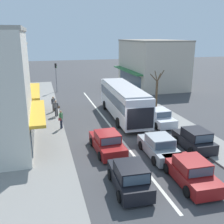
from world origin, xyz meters
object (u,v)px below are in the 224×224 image
object	(u,v)px
city_bus	(123,99)
sedan_adjacent_lane_trail	(107,143)
hatchback_queue_far_back	(130,177)
street_tree_right	(157,93)
traffic_light_downstreet	(56,73)
parked_sedan_kerb_second	(159,117)
pedestrian_browsing_midblock	(61,118)
sedan_behind_bus_near	(191,172)
sedan_queue_gap_filler	(159,147)
pedestrian_far_walker	(54,103)
parked_hatchback_kerb_front	(194,140)
pedestrian_with_handbag_near	(56,107)

from	to	relation	value
city_bus	sedan_adjacent_lane_trail	distance (m)	8.36
hatchback_queue_far_back	street_tree_right	bearing A→B (deg)	60.50
traffic_light_downstreet	sedan_adjacent_lane_trail	bearing A→B (deg)	-84.39
parked_sedan_kerb_second	pedestrian_browsing_midblock	world-z (taller)	pedestrian_browsing_midblock
sedan_behind_bus_near	sedan_queue_gap_filler	bearing A→B (deg)	93.58
traffic_light_downstreet	pedestrian_far_walker	bearing A→B (deg)	-95.46
traffic_light_downstreet	pedestrian_far_walker	distance (m)	10.80
pedestrian_browsing_midblock	parked_hatchback_kerb_front	bearing A→B (deg)	-35.82
sedan_adjacent_lane_trail	pedestrian_with_handbag_near	world-z (taller)	pedestrian_with_handbag_near
sedan_queue_gap_filler	street_tree_right	world-z (taller)	street_tree_right
sedan_adjacent_lane_trail	parked_hatchback_kerb_front	size ratio (longest dim) A/B	1.15
hatchback_queue_far_back	sedan_behind_bus_near	size ratio (longest dim) A/B	0.88
parked_sedan_kerb_second	pedestrian_far_walker	distance (m)	11.37
pedestrian_with_handbag_near	pedestrian_browsing_midblock	size ratio (longest dim) A/B	1.00
sedan_adjacent_lane_trail	parked_sedan_kerb_second	xyz separation A→B (m)	(6.17, 4.60, 0.00)
parked_hatchback_kerb_front	street_tree_right	xyz separation A→B (m)	(1.38, 9.78, 1.40)
hatchback_queue_far_back	pedestrian_browsing_midblock	world-z (taller)	pedestrian_browsing_midblock
parked_sedan_kerb_second	pedestrian_with_handbag_near	size ratio (longest dim) A/B	2.60
sedan_queue_gap_filler	pedestrian_browsing_midblock	world-z (taller)	pedestrian_browsing_midblock
street_tree_right	parked_sedan_kerb_second	bearing A→B (deg)	-110.68
sedan_behind_bus_near	parked_hatchback_kerb_front	bearing A→B (deg)	55.79
city_bus	sedan_queue_gap_filler	distance (m)	9.18
sedan_behind_bus_near	parked_sedan_kerb_second	bearing A→B (deg)	75.00
street_tree_right	pedestrian_far_walker	bearing A→B (deg)	166.83
hatchback_queue_far_back	street_tree_right	distance (m)	15.64
street_tree_right	sedan_adjacent_lane_trail	bearing A→B (deg)	-131.82
sedan_queue_gap_filler	pedestrian_with_handbag_near	distance (m)	12.56
traffic_light_downstreet	pedestrian_with_handbag_near	world-z (taller)	traffic_light_downstreet
pedestrian_far_walker	sedan_adjacent_lane_trail	bearing A→B (deg)	-74.18
hatchback_queue_far_back	pedestrian_far_walker	xyz separation A→B (m)	(-3.14, 16.09, 0.36)
sedan_queue_gap_filler	hatchback_queue_far_back	world-z (taller)	hatchback_queue_far_back
pedestrian_browsing_midblock	pedestrian_far_walker	distance (m)	5.75
sedan_adjacent_lane_trail	parked_hatchback_kerb_front	bearing A→B (deg)	-10.95
parked_sedan_kerb_second	pedestrian_with_handbag_near	world-z (taller)	pedestrian_with_handbag_near
city_bus	parked_hatchback_kerb_front	distance (m)	9.17
sedan_adjacent_lane_trail	pedestrian_with_handbag_near	xyz separation A→B (m)	(-2.98, 9.24, 0.40)
street_tree_right	pedestrian_with_handbag_near	distance (m)	10.72
sedan_queue_gap_filler	street_tree_right	xyz separation A→B (m)	(4.37, 10.20, 1.44)
hatchback_queue_far_back	street_tree_right	world-z (taller)	street_tree_right
traffic_light_downstreet	pedestrian_browsing_midblock	bearing A→B (deg)	-92.40
sedan_queue_gap_filler	parked_hatchback_kerb_front	world-z (taller)	parked_hatchback_kerb_front
sedan_adjacent_lane_trail	pedestrian_far_walker	distance (m)	11.54
hatchback_queue_far_back	street_tree_right	size ratio (longest dim) A/B	0.83
traffic_light_downstreet	street_tree_right	bearing A→B (deg)	-53.28
city_bus	sedan_queue_gap_filler	size ratio (longest dim) A/B	2.58
hatchback_queue_far_back	pedestrian_far_walker	world-z (taller)	pedestrian_far_walker
pedestrian_with_handbag_near	pedestrian_browsing_midblock	distance (m)	3.89
city_bus	sedan_behind_bus_near	distance (m)	12.80
parked_sedan_kerb_second	traffic_light_downstreet	distance (m)	19.14
hatchback_queue_far_back	pedestrian_with_handbag_near	bearing A→B (deg)	101.80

